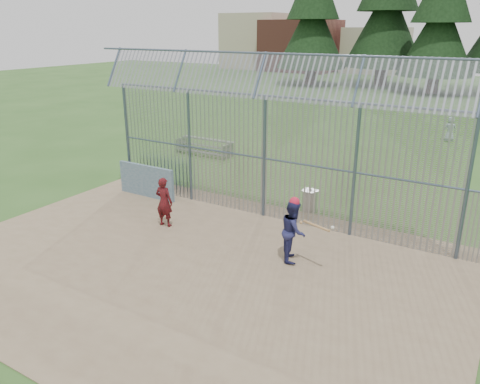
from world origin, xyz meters
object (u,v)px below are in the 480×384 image
Objects in this scene: onlooker at (164,202)px; bleacher at (204,146)px; batter at (293,231)px; trash_can at (310,200)px; dugout_wall at (147,181)px.

onlooker is 0.53× the size of bleacher.
batter is 3.78m from trash_can.
onlooker is 4.98m from trash_can.
trash_can is at bearing -139.22° from onlooker.
dugout_wall is 6.39m from bleacher.
onlooker reaches higher than trash_can.
bleacher is (-4.10, 7.91, -0.41)m from onlooker.
batter is 4.45m from onlooker.
trash_can is (3.40, 3.61, -0.44)m from onlooker.
trash_can is (-1.05, 3.60, -0.48)m from batter.
batter is at bearing -42.73° from bleacher.
dugout_wall is 0.83× the size of bleacher.
dugout_wall reaches higher than trash_can.
trash_can reaches higher than bleacher.
batter is at bearing -14.50° from dugout_wall.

